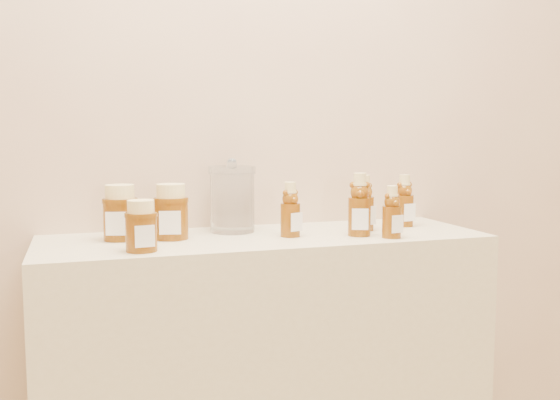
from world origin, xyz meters
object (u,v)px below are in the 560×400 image
object	(u,v)px
bear_bottle_front_left	(360,200)
honey_jar_left	(120,212)
display_table	(266,395)
bear_bottle_back_left	(290,206)
glass_canister	(232,196)

from	to	relation	value
bear_bottle_front_left	honey_jar_left	world-z (taller)	bear_bottle_front_left
display_table	bear_bottle_back_left	xyz separation A→B (m)	(0.06, -0.03, 0.53)
bear_bottle_back_left	honey_jar_left	world-z (taller)	bear_bottle_back_left
display_table	bear_bottle_front_left	bearing A→B (deg)	-17.15
bear_bottle_front_left	honey_jar_left	bearing A→B (deg)	-170.37
honey_jar_left	bear_bottle_back_left	bearing A→B (deg)	5.77
display_table	glass_canister	xyz separation A→B (m)	(-0.07, 0.09, 0.55)
display_table	bear_bottle_front_left	distance (m)	0.60
display_table	glass_canister	world-z (taller)	glass_canister
bear_bottle_front_left	glass_canister	distance (m)	0.36
display_table	glass_canister	distance (m)	0.56
honey_jar_left	display_table	bearing A→B (deg)	8.57
honey_jar_left	glass_canister	bearing A→B (deg)	24.05
display_table	bear_bottle_back_left	world-z (taller)	bear_bottle_back_left
display_table	bear_bottle_back_left	distance (m)	0.54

